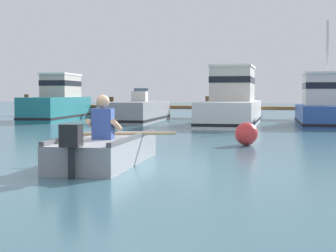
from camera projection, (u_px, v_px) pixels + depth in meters
ground_plane at (143, 169)px, 8.59m from camera, size 120.00×120.00×0.00m
wooden_dock at (163, 107)px, 26.66m from camera, size 15.94×1.57×1.17m
rowboat_with_person at (107, 149)px, 9.22m from camera, size 1.80×3.72×1.19m
moored_boat_teal at (59, 102)px, 24.52m from camera, size 2.85×6.33×2.15m
moored_boat_grey at (137, 112)px, 22.94m from camera, size 2.78×5.97×1.45m
moored_boat_white at (232, 103)px, 20.95m from camera, size 2.83×6.80×2.32m
moored_boat_blue at (326, 106)px, 20.46m from camera, size 2.91×5.36×3.99m
mooring_buoy at (246, 134)px, 12.46m from camera, size 0.54×0.54×0.54m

